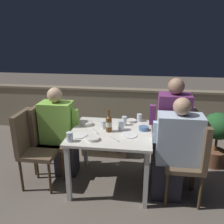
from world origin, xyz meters
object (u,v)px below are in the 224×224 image
at_px(person_blue_shirt, 175,151).
at_px(chair_right_far, 186,141).
at_px(chair_left_far, 46,133).
at_px(potted_plant, 218,134).
at_px(chair_right_near, 193,154).
at_px(chair_left_near, 31,142).
at_px(person_green_blouse, 60,132).
at_px(beer_bottle, 109,123).
at_px(person_purple_stripe, 170,132).

xyz_separation_m(person_blue_shirt, chair_right_far, (0.17, 0.32, -0.03)).
bearing_deg(chair_left_far, potted_plant, 12.13).
height_order(chair_left_far, potted_plant, chair_left_far).
height_order(chair_left_far, person_blue_shirt, person_blue_shirt).
relative_size(chair_right_near, potted_plant, 1.20).
xyz_separation_m(chair_left_near, chair_right_near, (1.90, -0.03, 0.00)).
distance_m(chair_left_far, person_blue_shirt, 1.66).
distance_m(chair_right_near, chair_right_far, 0.32).
distance_m(person_green_blouse, person_blue_shirt, 1.46).
bearing_deg(potted_plant, chair_left_far, -167.87).
distance_m(chair_left_near, person_blue_shirt, 1.70).
bearing_deg(chair_left_far, chair_right_far, 0.17).
relative_size(person_blue_shirt, beer_bottle, 4.42).
xyz_separation_m(chair_left_near, beer_bottle, (0.94, 0.12, 0.26)).
height_order(chair_right_near, potted_plant, chair_right_near).
bearing_deg(potted_plant, beer_bottle, -155.38).
height_order(person_blue_shirt, potted_plant, person_blue_shirt).
bearing_deg(chair_left_near, potted_plant, 18.20).
xyz_separation_m(chair_left_near, person_purple_stripe, (1.67, 0.29, 0.11)).
distance_m(person_green_blouse, potted_plant, 2.18).
relative_size(chair_right_near, person_purple_stripe, 0.71).
relative_size(chair_left_near, potted_plant, 1.20).
bearing_deg(chair_left_far, person_blue_shirt, -10.93).
distance_m(person_purple_stripe, potted_plant, 0.89).
xyz_separation_m(chair_right_far, person_purple_stripe, (-0.20, 0.00, 0.11)).
height_order(person_blue_shirt, chair_right_far, person_blue_shirt).
bearing_deg(beer_bottle, person_green_blouse, 166.29).
xyz_separation_m(chair_left_far, beer_bottle, (0.87, -0.16, 0.26)).
xyz_separation_m(person_green_blouse, chair_right_far, (1.60, 0.01, -0.03)).
relative_size(chair_left_far, beer_bottle, 3.49).
bearing_deg(person_green_blouse, person_blue_shirt, -12.45).
bearing_deg(chair_left_far, person_green_blouse, 0.00).
distance_m(person_green_blouse, person_purple_stripe, 1.40).
relative_size(person_blue_shirt, chair_right_far, 1.26).
height_order(chair_right_near, chair_right_far, same).
relative_size(chair_left_near, person_green_blouse, 0.80).
bearing_deg(chair_right_far, chair_right_near, -83.50).
height_order(person_green_blouse, chair_right_near, person_green_blouse).
xyz_separation_m(chair_left_far, potted_plant, (2.32, 0.50, -0.08)).
distance_m(chair_left_near, person_green_blouse, 0.39).
xyz_separation_m(person_green_blouse, chair_right_near, (1.63, -0.32, -0.03)).
bearing_deg(person_blue_shirt, chair_left_near, 178.97).
xyz_separation_m(person_green_blouse, beer_bottle, (0.67, -0.16, 0.23)).
distance_m(beer_bottle, potted_plant, 1.62).
xyz_separation_m(chair_left_near, potted_plant, (2.38, 0.78, -0.08)).
bearing_deg(chair_right_far, person_blue_shirt, -117.62).
bearing_deg(chair_right_far, person_purple_stripe, 180.00).
bearing_deg(person_blue_shirt, beer_bottle, 168.67).
xyz_separation_m(chair_left_near, person_blue_shirt, (1.70, -0.03, 0.03)).
bearing_deg(person_purple_stripe, chair_left_near, -170.12).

